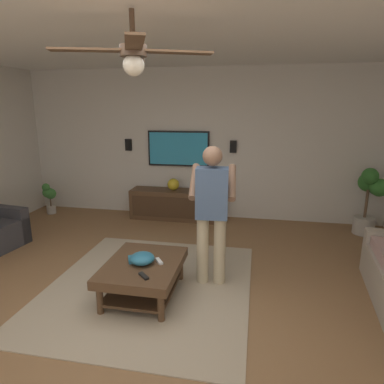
# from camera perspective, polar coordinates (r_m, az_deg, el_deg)

# --- Properties ---
(ground_plane) EXTENTS (7.99, 7.99, 0.00)m
(ground_plane) POSITION_cam_1_polar(r_m,az_deg,el_deg) (3.64, -8.68, -20.08)
(ground_plane) COLOR olive
(wall_back_tv) EXTENTS (0.10, 6.86, 2.75)m
(wall_back_tv) POSITION_cam_1_polar(r_m,az_deg,el_deg) (6.31, 1.14, 8.14)
(wall_back_tv) COLOR silver
(wall_back_tv) RESTS_ON ground
(ceiling_slab) EXTENTS (6.83, 6.86, 0.10)m
(ceiling_slab) POSITION_cam_1_polar(r_m,az_deg,el_deg) (3.11, -10.85, 28.06)
(ceiling_slab) COLOR white
(area_rug) EXTENTS (2.57, 2.33, 0.01)m
(area_rug) POSITION_cam_1_polar(r_m,az_deg,el_deg) (4.12, -7.23, -15.57)
(area_rug) COLOR tan
(area_rug) RESTS_ON ground
(coffee_table) EXTENTS (1.00, 0.80, 0.40)m
(coffee_table) POSITION_cam_1_polar(r_m,az_deg,el_deg) (3.81, -8.32, -13.23)
(coffee_table) COLOR #513823
(coffee_table) RESTS_ON ground
(media_console) EXTENTS (0.45, 1.70, 0.55)m
(media_console) POSITION_cam_1_polar(r_m,az_deg,el_deg) (6.28, -2.74, -2.14)
(media_console) COLOR #513823
(media_console) RESTS_ON ground
(tv) EXTENTS (0.05, 1.17, 0.66)m
(tv) POSITION_cam_1_polar(r_m,az_deg,el_deg) (6.31, -2.33, 7.42)
(tv) COLOR black
(person_standing) EXTENTS (0.56, 0.56, 1.64)m
(person_standing) POSITION_cam_1_polar(r_m,az_deg,el_deg) (3.82, 3.41, -2.71)
(person_standing) COLOR #C6B793
(person_standing) RESTS_ON ground
(potted_plant_tall) EXTENTS (0.51, 0.44, 1.13)m
(potted_plant_tall) POSITION_cam_1_polar(r_m,az_deg,el_deg) (6.14, 28.15, -0.52)
(potted_plant_tall) COLOR #B7B2A8
(potted_plant_tall) RESTS_ON ground
(potted_plant_short) EXTENTS (0.24, 0.25, 0.61)m
(potted_plant_short) POSITION_cam_1_polar(r_m,az_deg,el_deg) (7.14, -23.21, -0.52)
(potted_plant_short) COLOR #B7B2A8
(potted_plant_short) RESTS_ON ground
(bowl) EXTENTS (0.27, 0.27, 0.12)m
(bowl) POSITION_cam_1_polar(r_m,az_deg,el_deg) (3.72, -8.51, -11.15)
(bowl) COLOR teal
(bowl) RESTS_ON coffee_table
(remote_white) EXTENTS (0.15, 0.12, 0.02)m
(remote_white) POSITION_cam_1_polar(r_m,az_deg,el_deg) (3.75, -5.66, -11.67)
(remote_white) COLOR white
(remote_white) RESTS_ON coffee_table
(remote_black) EXTENTS (0.14, 0.14, 0.02)m
(remote_black) POSITION_cam_1_polar(r_m,az_deg,el_deg) (3.47, -8.26, -14.00)
(remote_black) COLOR black
(remote_black) RESTS_ON coffee_table
(book) EXTENTS (0.24, 0.27, 0.04)m
(book) POSITION_cam_1_polar(r_m,az_deg,el_deg) (3.81, -9.13, -11.20)
(book) COLOR teal
(book) RESTS_ON coffee_table
(vase_round) EXTENTS (0.22, 0.22, 0.22)m
(vase_round) POSITION_cam_1_polar(r_m,az_deg,el_deg) (6.20, -3.21, 1.31)
(vase_round) COLOR gold
(vase_round) RESTS_ON media_console
(wall_speaker_left) EXTENTS (0.06, 0.12, 0.22)m
(wall_speaker_left) POSITION_cam_1_polar(r_m,az_deg,el_deg) (6.16, 7.06, 7.71)
(wall_speaker_left) COLOR black
(wall_speaker_right) EXTENTS (0.06, 0.12, 0.22)m
(wall_speaker_right) POSITION_cam_1_polar(r_m,az_deg,el_deg) (6.61, -10.80, 7.94)
(wall_speaker_right) COLOR black
(ceiling_fan) EXTENTS (1.17, 1.17, 0.46)m
(ceiling_fan) POSITION_cam_1_polar(r_m,az_deg,el_deg) (2.69, -9.94, 22.07)
(ceiling_fan) COLOR #4C3828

